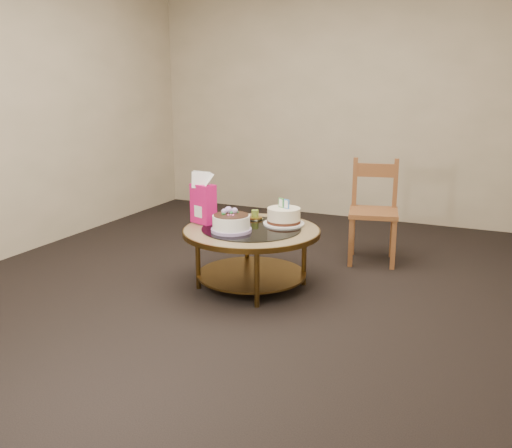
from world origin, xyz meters
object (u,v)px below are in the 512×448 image
at_px(coffee_table, 251,238).
at_px(cream_cake, 284,216).
at_px(dining_chair, 374,211).
at_px(gift_bag, 203,198).
at_px(decorated_cake, 231,224).

xyz_separation_m(coffee_table, cream_cake, (0.18, 0.20, 0.14)).
relative_size(cream_cake, dining_chair, 0.36).
bearing_deg(coffee_table, cream_cake, 49.43).
bearing_deg(coffee_table, gift_bag, -179.14).
height_order(coffee_table, decorated_cake, decorated_cake).
bearing_deg(cream_cake, dining_chair, 81.67).
distance_m(gift_bag, dining_chair, 1.50).
relative_size(decorated_cake, cream_cake, 0.95).
distance_m(decorated_cake, cream_cake, 0.44).
relative_size(decorated_cake, gift_bag, 0.76).
xyz_separation_m(decorated_cake, gift_bag, (-0.31, 0.14, 0.14)).
relative_size(coffee_table, gift_bag, 2.63).
bearing_deg(coffee_table, dining_chair, 56.29).
xyz_separation_m(decorated_cake, cream_cake, (0.27, 0.35, 0.01)).
bearing_deg(coffee_table, decorated_cake, -122.94).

